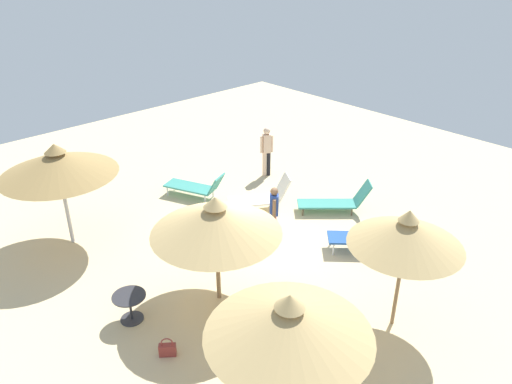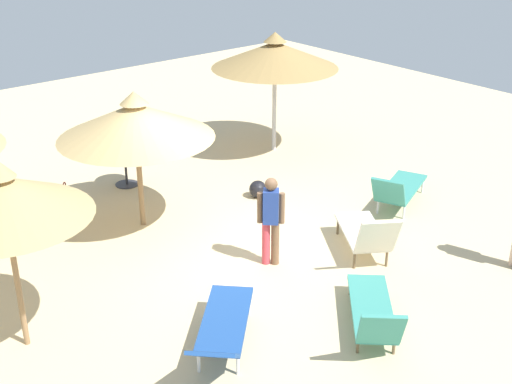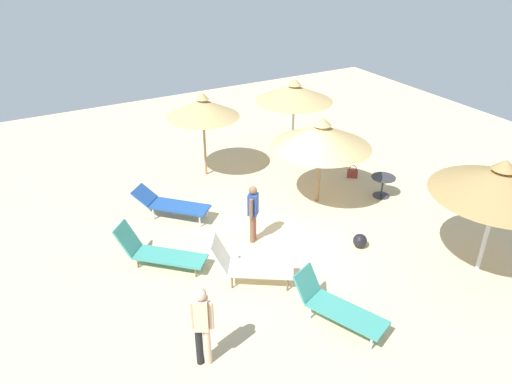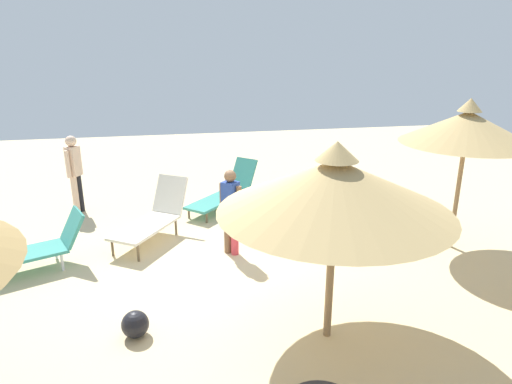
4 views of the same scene
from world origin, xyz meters
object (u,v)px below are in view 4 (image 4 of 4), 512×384
(lounge_chair_near_right, at_px, (154,216))
(lounge_chair_far_right, at_px, (29,249))
(parasol_umbrella_near_left, at_px, (335,186))
(lounge_chair_edge, at_px, (318,199))
(person_standing_center, at_px, (231,208))
(person_standing_front, at_px, (74,170))
(parasol_umbrella_back, at_px, (467,127))
(lounge_chair_far_left, at_px, (226,192))
(beach_ball, at_px, (135,324))

(lounge_chair_near_right, bearing_deg, lounge_chair_far_right, 115.65)
(parasol_umbrella_near_left, height_order, lounge_chair_edge, parasol_umbrella_near_left)
(lounge_chair_edge, bearing_deg, person_standing_center, 124.36)
(lounge_chair_far_right, xyz_separation_m, person_standing_center, (0.05, -3.23, 0.44))
(person_standing_front, bearing_deg, parasol_umbrella_back, -114.17)
(lounge_chair_edge, xyz_separation_m, person_standing_center, (-1.38, 2.02, 0.43))
(lounge_chair_far_right, distance_m, lounge_chair_far_left, 4.21)
(lounge_chair_far_right, bearing_deg, person_standing_front, -5.97)
(lounge_chair_near_right, bearing_deg, person_standing_center, -123.33)
(lounge_chair_near_right, xyz_separation_m, beach_ball, (-2.98, 0.18, -0.28))
(parasol_umbrella_back, relative_size, lounge_chair_far_right, 1.36)
(lounge_chair_far_right, bearing_deg, person_standing_center, -89.08)
(parasol_umbrella_back, distance_m, lounge_chair_edge, 3.18)
(lounge_chair_far_right, relative_size, person_standing_front, 1.16)
(lounge_chair_edge, height_order, lounge_chair_far_left, lounge_chair_far_left)
(lounge_chair_edge, relative_size, beach_ball, 5.43)
(parasol_umbrella_back, relative_size, person_standing_center, 1.76)
(lounge_chair_edge, xyz_separation_m, beach_ball, (-3.49, 3.52, -0.23))
(lounge_chair_far_right, height_order, beach_ball, lounge_chair_far_right)
(person_standing_front, distance_m, beach_ball, 5.01)
(lounge_chair_far_right, distance_m, lounge_chair_edge, 5.44)
(lounge_chair_edge, bearing_deg, person_standing_front, 76.08)
(person_standing_front, relative_size, beach_ball, 4.89)
(parasol_umbrella_near_left, height_order, beach_ball, parasol_umbrella_near_left)
(lounge_chair_near_right, height_order, person_standing_center, person_standing_center)
(parasol_umbrella_back, bearing_deg, person_standing_center, 83.14)
(lounge_chair_far_left, bearing_deg, lounge_chair_edge, -118.67)
(lounge_chair_far_left, bearing_deg, person_standing_front, 85.64)
(lounge_chair_near_right, bearing_deg, lounge_chair_far_left, -45.39)
(person_standing_center, bearing_deg, parasol_umbrella_near_left, -161.30)
(beach_ball, bearing_deg, lounge_chair_near_right, -3.50)
(lounge_chair_near_right, bearing_deg, person_standing_front, 43.17)
(parasol_umbrella_back, height_order, lounge_chair_far_left, parasol_umbrella_back)
(lounge_chair_far_right, distance_m, person_standing_center, 3.26)
(lounge_chair_far_right, xyz_separation_m, person_standing_front, (2.66, -0.28, 0.56))
(parasol_umbrella_back, bearing_deg, person_standing_front, 65.83)
(beach_ball, bearing_deg, parasol_umbrella_near_left, -100.17)
(parasol_umbrella_back, distance_m, person_standing_center, 4.16)
(parasol_umbrella_near_left, height_order, person_standing_front, parasol_umbrella_near_left)
(lounge_chair_far_left, relative_size, person_standing_center, 1.25)
(lounge_chair_far_left, bearing_deg, lounge_chair_far_right, 125.17)
(lounge_chair_far_right, xyz_separation_m, lounge_chair_edge, (1.43, -5.25, 0.01))
(lounge_chair_near_right, height_order, person_standing_front, person_standing_front)
(parasol_umbrella_back, height_order, lounge_chair_far_right, parasol_umbrella_back)
(lounge_chair_edge, distance_m, person_standing_front, 5.15)
(lounge_chair_edge, relative_size, lounge_chair_far_left, 0.99)
(parasol_umbrella_back, bearing_deg, lounge_chair_far_right, 86.65)
(parasol_umbrella_back, xyz_separation_m, lounge_chair_far_left, (2.84, 3.71, -1.81))
(person_standing_center, bearing_deg, lounge_chair_far_left, -4.93)
(parasol_umbrella_back, height_order, person_standing_front, parasol_umbrella_back)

